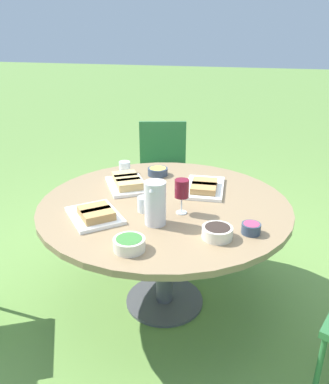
{
  "coord_description": "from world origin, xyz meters",
  "views": [
    {
      "loc": [
        1.92,
        0.6,
        1.63
      ],
      "look_at": [
        0.0,
        0.0,
        0.78
      ],
      "focal_mm": 35.0,
      "sensor_mm": 36.0,
      "label": 1
    }
  ],
  "objects": [
    {
      "name": "bowl_fries",
      "position": [
        -0.42,
        -0.18,
        0.75
      ],
      "size": [
        0.14,
        0.14,
        0.05
      ],
      "color": "#334256",
      "rests_on": "dining_table"
    },
    {
      "name": "ground_plane",
      "position": [
        0.0,
        0.0,
        0.0
      ],
      "size": [
        40.0,
        40.0,
        0.0
      ],
      "primitive_type": "plane",
      "color": "#668E42"
    },
    {
      "name": "dining_table",
      "position": [
        0.0,
        0.0,
        0.64
      ],
      "size": [
        1.47,
        1.47,
        0.72
      ],
      "color": "#4C4C51",
      "rests_on": "ground_plane"
    },
    {
      "name": "chair_far_back",
      "position": [
        -1.27,
        -0.41,
        0.52
      ],
      "size": [
        0.54,
        0.55,
        0.89
      ],
      "color": "#2D6B38",
      "rests_on": "ground_plane"
    },
    {
      "name": "bowl_salad",
      "position": [
        0.56,
        0.01,
        0.76
      ],
      "size": [
        0.15,
        0.15,
        0.06
      ],
      "color": "beige",
      "rests_on": "dining_table"
    },
    {
      "name": "bowl_olives",
      "position": [
        0.33,
        0.37,
        0.76
      ],
      "size": [
        0.15,
        0.15,
        0.06
      ],
      "color": "beige",
      "rests_on": "dining_table"
    },
    {
      "name": "platter_charcuterie",
      "position": [
        -0.24,
        0.19,
        0.75
      ],
      "size": [
        0.41,
        0.28,
        0.06
      ],
      "color": "white",
      "rests_on": "dining_table"
    },
    {
      "name": "platter_sandwich_side",
      "position": [
        0.32,
        -0.28,
        0.75
      ],
      "size": [
        0.4,
        0.4,
        0.06
      ],
      "color": "white",
      "rests_on": "dining_table"
    },
    {
      "name": "cup_water_far",
      "position": [
        0.16,
        -0.07,
        0.77
      ],
      "size": [
        0.07,
        0.07,
        0.09
      ],
      "color": "silver",
      "rests_on": "dining_table"
    },
    {
      "name": "water_pitcher",
      "position": [
        0.28,
        0.04,
        0.84
      ],
      "size": [
        0.12,
        0.11,
        0.23
      ],
      "color": "silver",
      "rests_on": "dining_table"
    },
    {
      "name": "bowl_dip_red",
      "position": [
        0.24,
        0.52,
        0.75
      ],
      "size": [
        0.09,
        0.09,
        0.05
      ],
      "color": "#334256",
      "rests_on": "dining_table"
    },
    {
      "name": "wine_glass",
      "position": [
        0.12,
        0.14,
        0.86
      ],
      "size": [
        0.08,
        0.08,
        0.2
      ],
      "color": "silver",
      "rests_on": "dining_table"
    },
    {
      "name": "cup_water_near",
      "position": [
        -0.38,
        -0.41,
        0.77
      ],
      "size": [
        0.08,
        0.08,
        0.09
      ],
      "color": "silver",
      "rests_on": "dining_table"
    },
    {
      "name": "platter_bread_main",
      "position": [
        -0.15,
        -0.3,
        0.75
      ],
      "size": [
        0.41,
        0.38,
        0.07
      ],
      "color": "white",
      "rests_on": "dining_table"
    }
  ]
}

